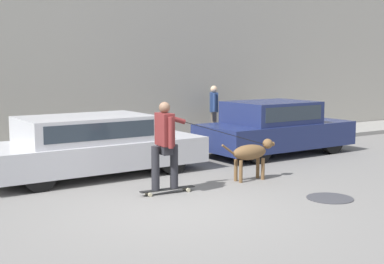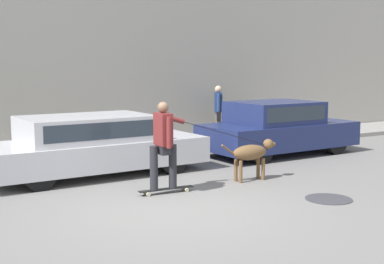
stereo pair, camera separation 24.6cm
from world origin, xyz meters
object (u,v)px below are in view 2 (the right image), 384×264
(dog, at_px, (252,153))
(pedestrian_with_bag, at_px, (218,110))
(parked_car_1, at_px, (92,146))
(parked_car_2, at_px, (277,129))
(skateboarder, at_px, (164,142))

(dog, relative_size, pedestrian_with_bag, 0.82)
(parked_car_1, height_order, pedestrian_with_bag, pedestrian_with_bag)
(parked_car_2, height_order, skateboarder, skateboarder)
(dog, height_order, skateboarder, skateboarder)
(dog, xyz_separation_m, skateboarder, (-1.96, -0.07, 0.38))
(parked_car_2, relative_size, skateboarder, 1.41)
(skateboarder, bearing_deg, dog, 6.16)
(parked_car_1, bearing_deg, dog, -41.98)
(dog, distance_m, pedestrian_with_bag, 5.26)
(parked_car_2, distance_m, skateboarder, 4.89)
(parked_car_2, height_order, dog, parked_car_2)
(parked_car_2, height_order, pedestrian_with_bag, pedestrian_with_bag)
(parked_car_1, xyz_separation_m, skateboarder, (0.50, -2.16, 0.31))
(dog, xyz_separation_m, pedestrian_with_bag, (2.37, 4.68, 0.41))
(parked_car_2, distance_m, pedestrian_with_bag, 2.60)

